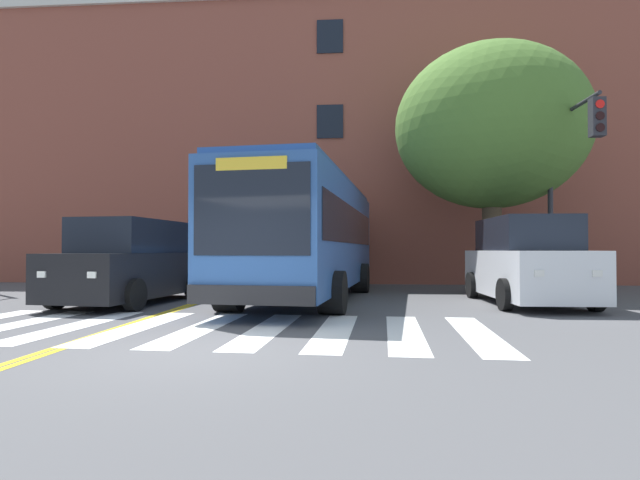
{
  "coord_description": "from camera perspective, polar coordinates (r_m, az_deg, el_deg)",
  "views": [
    {
      "loc": [
        2.39,
        -7.0,
        1.42
      ],
      "look_at": [
        1.36,
        6.4,
        1.69
      ],
      "focal_mm": 28.0,
      "sensor_mm": 36.0,
      "label": 1
    }
  ],
  "objects": [
    {
      "name": "ground_plane",
      "position": [
        7.53,
        -14.54,
        -11.99
      ],
      "size": [
        120.0,
        120.0,
        0.0
      ],
      "primitive_type": "plane",
      "color": "#4C4C4F"
    },
    {
      "name": "crosswalk",
      "position": [
        9.41,
        -13.4,
        -9.77
      ],
      "size": [
        10.48,
        4.54,
        0.01
      ],
      "color": "white",
      "rests_on": "ground"
    },
    {
      "name": "lane_line_yellow_inner",
      "position": [
        23.32,
        -6.51,
        -4.61
      ],
      "size": [
        0.12,
        36.0,
        0.01
      ],
      "primitive_type": "cube",
      "color": "gold",
      "rests_on": "ground"
    },
    {
      "name": "lane_line_yellow_outer",
      "position": [
        23.29,
        -6.12,
        -4.61
      ],
      "size": [
        0.12,
        36.0,
        0.01
      ],
      "primitive_type": "cube",
      "color": "gold",
      "rests_on": "ground"
    },
    {
      "name": "city_bus",
      "position": [
        14.44,
        -1.16,
        0.64
      ],
      "size": [
        3.7,
        10.98,
        3.41
      ],
      "color": "#2D5699",
      "rests_on": "ground"
    },
    {
      "name": "car_black_near_lane",
      "position": [
        14.18,
        -20.76,
        -2.54
      ],
      "size": [
        2.69,
        5.18,
        2.21
      ],
      "color": "black",
      "rests_on": "ground"
    },
    {
      "name": "car_white_far_lane",
      "position": [
        14.23,
        22.44,
        -2.41
      ],
      "size": [
        2.34,
        5.12,
        2.27
      ],
      "color": "white",
      "rests_on": "ground"
    },
    {
      "name": "car_grey_behind_bus",
      "position": [
        22.73,
        1.33,
        -2.74
      ],
      "size": [
        2.02,
        3.84,
        1.69
      ],
      "color": "slate",
      "rests_on": "ground"
    },
    {
      "name": "traffic_light_near_corner",
      "position": [
        16.29,
        26.45,
        7.76
      ],
      "size": [
        0.36,
        3.13,
        5.83
      ],
      "color": "#28282D",
      "rests_on": "ground"
    },
    {
      "name": "street_tree_curbside_large",
      "position": [
        18.1,
        18.98,
        12.09
      ],
      "size": [
        7.08,
        6.33,
        8.33
      ],
      "color": "brown",
      "rests_on": "ground"
    },
    {
      "name": "building_facade",
      "position": [
        24.48,
        1.59,
        10.61
      ],
      "size": [
        42.11,
        6.69,
        12.79
      ],
      "color": "brown",
      "rests_on": "ground"
    }
  ]
}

